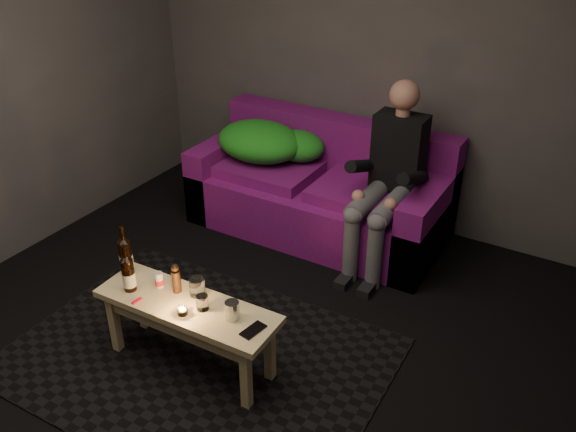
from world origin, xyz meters
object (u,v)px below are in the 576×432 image
object	(u,v)px
sofa	(321,193)
beer_bottle_a	(126,256)
person	(389,175)
coffee_table	(188,315)
beer_bottle_b	(128,274)
steel_cup	(232,310)

from	to	relation	value
sofa	beer_bottle_a	distance (m)	1.77
person	coffee_table	bearing A→B (deg)	-107.25
person	beer_bottle_b	bearing A→B (deg)	-117.09
sofa	person	world-z (taller)	person
person	coffee_table	size ratio (longest dim) A/B	1.21
person	beer_bottle_a	distance (m)	1.84
beer_bottle_a	steel_cup	bearing A→B (deg)	-2.47
sofa	coffee_table	world-z (taller)	sofa
sofa	person	distance (m)	0.72
person	beer_bottle_a	xyz separation A→B (m)	(-0.98, -1.55, -0.12)
sofa	beer_bottle_a	bearing A→B (deg)	-102.55
steel_cup	beer_bottle_a	bearing A→B (deg)	177.53
person	sofa	bearing A→B (deg)	165.26
steel_cup	sofa	bearing A→B (deg)	102.73
sofa	coffee_table	distance (m)	1.77
coffee_table	beer_bottle_b	xyz separation A→B (m)	(-0.35, -0.06, 0.19)
beer_bottle_b	person	bearing A→B (deg)	62.91
sofa	beer_bottle_a	world-z (taller)	sofa
beer_bottle_a	sofa	bearing A→B (deg)	77.45
sofa	steel_cup	size ratio (longest dim) A/B	18.54
sofa	steel_cup	bearing A→B (deg)	-77.27
sofa	beer_bottle_b	size ratio (longest dim) A/B	6.67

